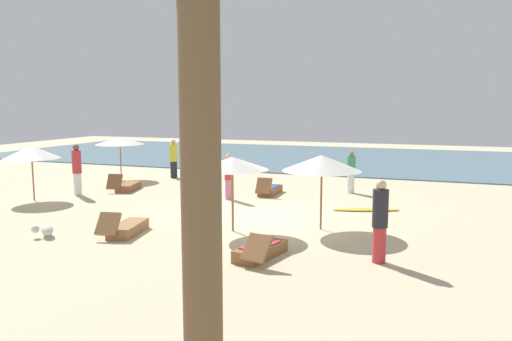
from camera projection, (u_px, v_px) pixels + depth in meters
name	position (u px, v px, depth m)	size (l,w,h in m)	color
ground_plane	(262.00, 215.00, 15.65)	(60.00, 60.00, 0.00)	beige
ocean_water	(350.00, 159.00, 31.47)	(48.00, 16.00, 0.06)	slate
umbrella_0	(120.00, 141.00, 22.81)	(2.21, 2.21, 1.97)	brown
umbrella_2	(232.00, 163.00, 13.42)	(1.98, 1.98, 2.07)	olive
umbrella_3	(322.00, 163.00, 13.61)	(2.19, 2.19, 2.10)	brown
umbrella_4	(31.00, 152.00, 17.81)	(1.98, 1.98, 2.00)	brown
lounger_0	(270.00, 190.00, 19.19)	(0.65, 1.68, 0.72)	brown
lounger_3	(127.00, 186.00, 20.07)	(0.99, 1.75, 0.73)	brown
lounger_4	(126.00, 228.00, 13.31)	(0.88, 1.76, 0.69)	olive
lounger_5	(260.00, 250.00, 11.26)	(0.95, 1.78, 0.69)	brown
person_1	(229.00, 176.00, 18.10)	(0.32, 0.32, 1.69)	#D17299
person_2	(174.00, 159.00, 23.36)	(0.53, 0.53, 1.83)	#26262D
person_3	(77.00, 169.00, 18.92)	(0.40, 0.40, 1.97)	white
person_4	(380.00, 221.00, 10.85)	(0.48, 0.48, 1.86)	#BF3338
person_5	(351.00, 172.00, 19.41)	(0.34, 0.34, 1.66)	white
dog	(46.00, 230.00, 13.06)	(0.67, 0.65, 0.33)	silver
surfboard	(366.00, 210.00, 16.27)	(2.24, 1.11, 0.07)	gold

